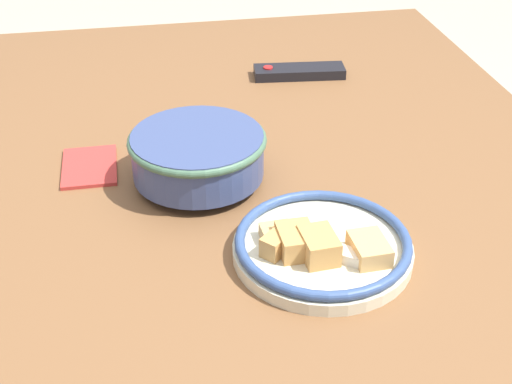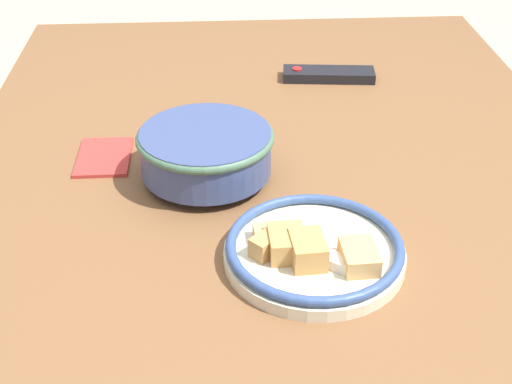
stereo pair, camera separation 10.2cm
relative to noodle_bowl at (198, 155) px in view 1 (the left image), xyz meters
The scene contains 5 objects.
dining_table 0.17m from the noodle_bowl, 65.76° to the left, with size 1.56×1.04×0.74m.
noodle_bowl is the anchor object (origin of this frame).
food_plate 0.26m from the noodle_bowl, 32.73° to the left, with size 0.24×0.24×0.05m.
tv_remote 0.45m from the noodle_bowl, 146.20° to the left, with size 0.07×0.19×0.02m.
folded_napkin 0.19m from the noodle_bowl, 113.32° to the right, with size 0.12×0.09×0.01m.
Camera 1 is at (0.90, -0.20, 1.33)m, focal length 50.00 mm.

